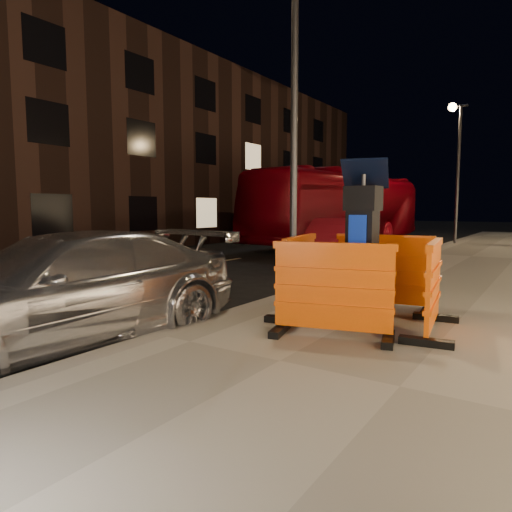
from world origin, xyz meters
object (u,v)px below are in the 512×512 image
Objects in this scene: barrier_kerbside at (300,275)px; barrier_bldgside at (433,287)px; parking_kiosk at (362,247)px; car_silver at (66,343)px; bus_doubledecker at (340,245)px; car_red at (338,267)px; barrier_front at (333,291)px; barrier_back at (383,272)px.

barrier_kerbside is 1.90m from barrier_bldgside.
parking_kiosk is 1.06m from barrier_kerbside.
barrier_bldgside is (0.95, 0.00, -0.46)m from parking_kiosk.
bus_doubledecker is at bearing 107.42° from car_silver.
bus_doubledecker reaches higher than car_red.
parking_kiosk is at bearing -101.71° from barrier_kerbside.
barrier_kerbside is at bearing 82.29° from barrier_bldgside.
bus_doubledecker is (-6.37, 14.19, -1.20)m from parking_kiosk.
barrier_front is 0.34× the size of car_red.
bus_doubledecker is at bearing 98.09° from barrier_front.
barrier_kerbside is 3.36m from car_silver.
parking_kiosk reaches higher than barrier_bldgside.
bus_doubledecker is at bearing 9.18° from barrier_kerbside.
car_silver is at bearing -98.15° from car_red.
barrier_bldgside is (0.95, -0.95, 0.00)m from barrier_back.
barrier_back is at bearing -69.69° from car_red.
car_silver is at bearing -136.52° from barrier_back.
bus_doubledecker reaches higher than barrier_bldgside.
car_red is at bearing 106.12° from parking_kiosk.
parking_kiosk is at bearing 75.29° from barrier_front.
barrier_front and barrier_back have the same top height.
barrier_back is at bearing 75.29° from barrier_front.
car_silver is at bearing -165.61° from barrier_front.
car_red is (-4.08, 6.47, -0.73)m from barrier_bldgside.
parking_kiosk is 0.48× the size of car_red.
barrier_bldgside reaches higher than car_red.
barrier_front is 1.00× the size of barrier_back.
barrier_bldgside reaches higher than car_silver.
bus_doubledecker is (-3.41, 16.79, 0.00)m from car_silver.
barrier_front is 1.00× the size of barrier_bldgside.
barrier_front is at bearing -96.71° from barrier_back.
parking_kiosk is 1.06m from barrier_bldgside.
bus_doubledecker is at bearing 103.46° from car_red.
barrier_kerbside is at bearing 170.29° from parking_kiosk.
barrier_front is 1.34m from barrier_bldgside.
barrier_back is (0.00, 0.95, -0.46)m from parking_kiosk.
barrier_back is 14.71m from bus_doubledecker.
car_silver is at bearing -74.07° from bus_doubledecker.
barrier_back reaches higher than car_silver.
car_silver is at bearing 115.90° from barrier_bldgside.
car_red reaches higher than car_silver.
barrier_bldgside is at bearing -51.71° from barrier_back.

